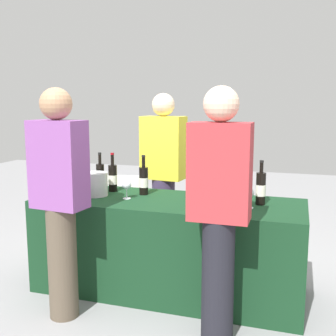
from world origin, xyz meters
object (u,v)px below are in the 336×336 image
object	(u,v)px
ice_bucket	(95,184)
menu_board	(118,209)
guest_1	(219,207)
wine_bottle_6	(261,188)
wine_bottle_3	(199,184)
wine_glass_0	(75,188)
wine_bottle_2	(144,180)
wine_bottle_4	(212,185)
wine_bottle_5	(226,188)
wine_glass_4	(249,194)
wine_bottle_0	(100,177)
wine_bottle_1	(113,178)
wine_glass_1	(127,185)
wine_glass_3	(227,196)
guest_0	(60,196)
wine_glass_2	(211,195)
server_pouring	(163,171)

from	to	relation	value
ice_bucket	menu_board	size ratio (longest dim) A/B	0.28
guest_1	wine_bottle_6	bearing A→B (deg)	73.71
wine_bottle_3	wine_glass_0	bearing A→B (deg)	-158.39
wine_bottle_2	wine_bottle_6	distance (m)	0.94
wine_bottle_3	menu_board	world-z (taller)	wine_bottle_3
wine_bottle_3	wine_bottle_4	distance (m)	0.15
ice_bucket	menu_board	world-z (taller)	ice_bucket
wine_bottle_3	ice_bucket	size ratio (longest dim) A/B	1.49
wine_glass_0	guest_1	distance (m)	1.26
wine_bottle_2	menu_board	bearing A→B (deg)	126.65
wine_bottle_5	wine_glass_4	distance (m)	0.23
wine_bottle_0	menu_board	size ratio (longest dim) A/B	0.46
ice_bucket	wine_bottle_0	bearing A→B (deg)	101.79
wine_bottle_1	wine_bottle_5	distance (m)	0.98
wine_bottle_4	wine_glass_1	distance (m)	0.66
wine_bottle_2	wine_glass_3	bearing A→B (deg)	-19.09
wine_bottle_0	wine_bottle_2	size ratio (longest dim) A/B	1.02
guest_0	wine_bottle_2	bearing A→B (deg)	72.48
wine_bottle_6	wine_glass_4	world-z (taller)	wine_bottle_6
wine_bottle_5	wine_glass_3	xyz separation A→B (m)	(0.04, -0.20, -0.01)
wine_bottle_0	guest_0	world-z (taller)	guest_0
wine_bottle_4	wine_glass_3	distance (m)	0.26
wine_glass_2	menu_board	bearing A→B (deg)	137.54
wine_bottle_5	wine_bottle_6	world-z (taller)	wine_bottle_6
server_pouring	guest_1	distance (m)	1.45
wine_bottle_0	wine_glass_1	distance (m)	0.38
wine_bottle_5	guest_1	xyz separation A→B (m)	(0.07, -0.64, 0.02)
wine_bottle_1	wine_glass_3	distance (m)	1.06
guest_1	wine_bottle_5	bearing A→B (deg)	95.92
wine_bottle_4	ice_bucket	xyz separation A→B (m)	(-0.94, -0.11, -0.02)
wine_bottle_5	ice_bucket	xyz separation A→B (m)	(-1.05, -0.10, -0.01)
wine_glass_4	server_pouring	distance (m)	1.14
wine_glass_3	server_pouring	distance (m)	1.08
wine_glass_1	menu_board	world-z (taller)	wine_glass_1
wine_bottle_3	wine_bottle_6	xyz separation A→B (m)	(0.49, -0.09, 0.01)
wine_glass_3	guest_1	world-z (taller)	guest_1
server_pouring	guest_1	bearing A→B (deg)	128.18
wine_bottle_5	ice_bucket	bearing A→B (deg)	-174.57
wine_glass_0	server_pouring	world-z (taller)	server_pouring
wine_bottle_3	wine_bottle_0	bearing A→B (deg)	-177.95
server_pouring	menu_board	size ratio (longest dim) A/B	2.16
wine_glass_4	wine_bottle_0	bearing A→B (deg)	171.38
wine_bottle_2	wine_glass_3	xyz separation A→B (m)	(0.73, -0.25, -0.02)
wine_bottle_3	wine_glass_3	bearing A→B (deg)	-46.60
wine_bottle_4	wine_glass_1	world-z (taller)	wine_bottle_4
guest_1	wine_glass_2	bearing A→B (deg)	108.65
wine_glass_4	wine_glass_2	bearing A→B (deg)	-154.22
wine_glass_3	wine_bottle_1	bearing A→B (deg)	164.12
wine_glass_0	server_pouring	xyz separation A→B (m)	(0.44, 0.85, 0.02)
wine_bottle_3	wine_glass_3	world-z (taller)	wine_bottle_3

